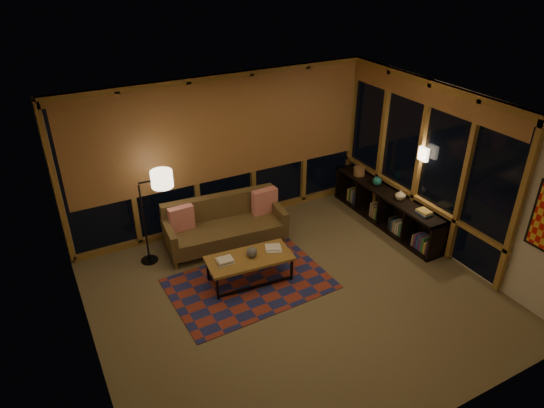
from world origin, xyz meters
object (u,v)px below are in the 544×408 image
floor_lamp (144,220)px  bookshelf (386,208)px  sofa (225,225)px  coffee_table (250,269)px

floor_lamp → bookshelf: size_ratio=0.60×
floor_lamp → sofa: bearing=-5.3°
sofa → coffee_table: size_ratio=1.54×
sofa → bookshelf: sofa is taller
coffee_table → bookshelf: bookshelf is taller
bookshelf → coffee_table: bearing=-173.2°
sofa → coffee_table: 1.07m
sofa → coffee_table: sofa is taller
coffee_table → bookshelf: 2.92m
floor_lamp → bookshelf: floor_lamp is taller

